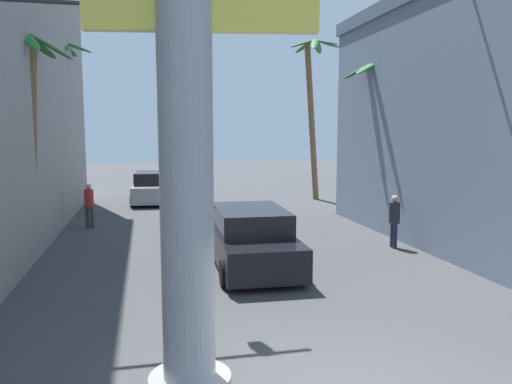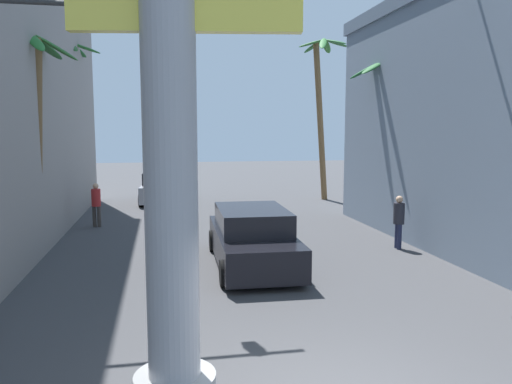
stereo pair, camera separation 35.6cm
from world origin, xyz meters
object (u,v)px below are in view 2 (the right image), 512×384
(palm_tree_mid_right, at_px, (383,129))
(street_lamp, at_px, (462,97))
(traffic_light_mast, at_px, (50,95))
(palm_tree_far_left, at_px, (69,112))
(palm_tree_mid_left, at_px, (34,120))
(neon_sign_pole, at_px, (168,25))
(pedestrian_mid_right, at_px, (399,218))
(car_lead, at_px, (252,238))
(pedestrian_far_left, at_px, (96,202))
(palm_tree_far_right, at_px, (322,99))
(car_far, at_px, (161,188))

(palm_tree_mid_right, bearing_deg, street_lamp, -95.58)
(street_lamp, height_order, traffic_light_mast, street_lamp)
(palm_tree_far_left, xyz_separation_m, palm_tree_mid_left, (0.31, -7.60, -0.51))
(traffic_light_mast, xyz_separation_m, palm_tree_mid_left, (-1.42, 4.81, -0.38))
(neon_sign_pole, xyz_separation_m, street_lamp, (7.48, 5.95, -0.30))
(neon_sign_pole, distance_m, palm_tree_mid_left, 10.35)
(neon_sign_pole, bearing_deg, pedestrian_mid_right, 49.57)
(neon_sign_pole, distance_m, car_lead, 8.59)
(neon_sign_pole, height_order, pedestrian_far_left, neon_sign_pole)
(traffic_light_mast, xyz_separation_m, palm_tree_far_right, (10.39, 14.53, 0.98))
(neon_sign_pole, distance_m, street_lamp, 9.56)
(car_far, bearing_deg, palm_tree_far_left, -143.25)
(palm_tree_far_right, bearing_deg, street_lamp, -92.80)
(palm_tree_far_right, xyz_separation_m, pedestrian_mid_right, (-1.09, -11.10, -4.35))
(palm_tree_mid_right, xyz_separation_m, palm_tree_far_left, (-12.02, 5.56, 0.75))
(palm_tree_far_left, height_order, pedestrian_far_left, palm_tree_far_left)
(car_far, bearing_deg, street_lamp, -61.72)
(neon_sign_pole, relative_size, car_lead, 1.92)
(neon_sign_pole, height_order, palm_tree_far_left, neon_sign_pole)
(car_far, height_order, pedestrian_mid_right, pedestrian_mid_right)
(car_lead, bearing_deg, neon_sign_pole, -107.30)
(traffic_light_mast, xyz_separation_m, palm_tree_far_left, (-1.73, 12.41, 0.13))
(car_lead, relative_size, palm_tree_mid_right, 0.82)
(neon_sign_pole, bearing_deg, car_far, 90.41)
(traffic_light_mast, relative_size, car_lead, 1.22)
(pedestrian_mid_right, bearing_deg, car_lead, -167.96)
(neon_sign_pole, distance_m, pedestrian_far_left, 14.46)
(car_lead, height_order, pedestrian_far_left, pedestrian_far_left)
(palm_tree_mid_left, xyz_separation_m, pedestrian_far_left, (1.10, 4.07, -2.97))
(car_far, height_order, palm_tree_far_left, palm_tree_far_left)
(palm_tree_far_right, xyz_separation_m, pedestrian_far_left, (-10.70, -5.65, -4.33))
(traffic_light_mast, bearing_deg, palm_tree_far_left, 97.92)
(palm_tree_far_right, bearing_deg, traffic_light_mast, -125.57)
(car_far, xyz_separation_m, palm_tree_mid_left, (-3.53, -10.47, 3.21))
(traffic_light_mast, distance_m, palm_tree_far_right, 17.89)
(neon_sign_pole, relative_size, street_lamp, 1.32)
(palm_tree_mid_left, xyz_separation_m, palm_tree_far_right, (11.80, 9.72, 1.36))
(traffic_light_mast, xyz_separation_m, pedestrian_mid_right, (9.29, 3.43, -3.36))
(palm_tree_mid_right, relative_size, palm_tree_far_left, 0.83)
(palm_tree_far_left, bearing_deg, street_lamp, -44.58)
(neon_sign_pole, xyz_separation_m, car_lead, (2.26, 7.24, -4.04))
(car_far, height_order, pedestrian_far_left, pedestrian_far_left)
(palm_tree_mid_right, bearing_deg, pedestrian_far_left, 169.21)
(palm_tree_mid_right, bearing_deg, palm_tree_mid_left, -170.08)
(neon_sign_pole, bearing_deg, traffic_light_mast, 115.06)
(palm_tree_mid_right, bearing_deg, traffic_light_mast, -146.33)
(traffic_light_mast, distance_m, car_far, 15.84)
(traffic_light_mast, height_order, pedestrian_far_left, traffic_light_mast)
(palm_tree_mid_left, height_order, pedestrian_mid_right, palm_tree_mid_left)
(pedestrian_mid_right, xyz_separation_m, pedestrian_far_left, (-9.61, 5.45, 0.01))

